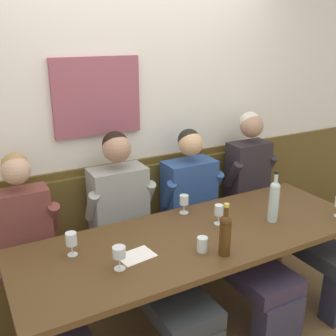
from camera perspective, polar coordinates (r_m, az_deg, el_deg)
The scene contains 16 objects.
room_wall_back at distance 3.23m, azimuth -5.00°, elevation 8.37°, with size 6.80×0.12×2.80m.
wood_wainscot_panel at distance 3.47m, azimuth -4.15°, elevation -6.60°, with size 6.80×0.03×0.99m, color brown.
wall_bench at distance 3.40m, azimuth -2.56°, elevation -11.24°, with size 2.66×0.42×0.94m.
dining_table at distance 2.67m, azimuth 4.22°, elevation -10.91°, with size 2.36×0.84×0.74m.
person_left_seat at distance 2.66m, azimuth -18.28°, elevation -13.77°, with size 0.48×1.29×1.25m.
person_right_seat at distance 2.85m, azimuth -4.40°, elevation -9.52°, with size 0.53×1.30×1.31m.
person_center_left_seat at distance 3.13m, azimuth 6.44°, elevation -7.45°, with size 0.53×1.31×1.25m.
person_center_right_seat at distance 3.49m, azimuth 14.75°, elevation -4.34°, with size 0.48×1.30×1.33m.
wine_bottle_amber_mid at distance 2.84m, azimuth 14.93°, elevation -4.42°, with size 0.07×0.07×0.37m.
wine_bottle_green_tall at distance 2.38m, azimuth 8.19°, elevation -9.23°, with size 0.07×0.07×0.33m.
wine_glass_left_end at distance 2.26m, azimuth -7.02°, elevation -12.03°, with size 0.07×0.07×0.14m.
wine_glass_center_rear at distance 2.75m, azimuth 7.29°, elevation -6.10°, with size 0.06×0.06×0.14m.
wine_glass_mid_right at distance 2.89m, azimuth 2.32°, elevation -4.68°, with size 0.07×0.07×0.14m.
wine_glass_right_end at distance 2.44m, azimuth -13.68°, elevation -10.01°, with size 0.07×0.07×0.15m.
water_tumbler_right at distance 2.44m, azimuth 4.93°, elevation -10.82°, with size 0.07×0.07×0.09m, color silver.
tasting_sheet_left_guest at distance 2.41m, azimuth -4.55°, elevation -12.41°, with size 0.21×0.15×0.00m, color white.
Camera 1 is at (-1.28, -1.82, 2.00)m, focal length 42.58 mm.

